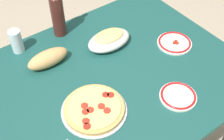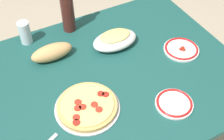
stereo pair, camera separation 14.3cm
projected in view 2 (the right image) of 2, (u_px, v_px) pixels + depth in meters
The scene contains 8 objects.
dining_table at pixel (112, 90), 1.53m from camera, with size 1.24×0.99×0.73m.
pepperoni_pizza at pixel (87, 106), 1.30m from camera, with size 0.29×0.29×0.03m.
baked_pasta_dish at pixel (115, 39), 1.57m from camera, with size 0.24×0.15×0.08m.
wine_bottle at pixel (67, 9), 1.59m from camera, with size 0.07×0.07×0.33m.
water_glass at pixel (25, 33), 1.57m from camera, with size 0.06×0.06×0.12m, color silver.
side_plate_near at pixel (174, 103), 1.32m from camera, with size 0.17×0.17×0.02m.
side_plate_far at pixel (181, 49), 1.56m from camera, with size 0.18×0.18×0.02m.
bread_loaf at pixel (52, 52), 1.50m from camera, with size 0.21×0.09×0.08m, color tan.
Camera 2 is at (0.46, 0.88, 1.79)m, focal length 48.63 mm.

